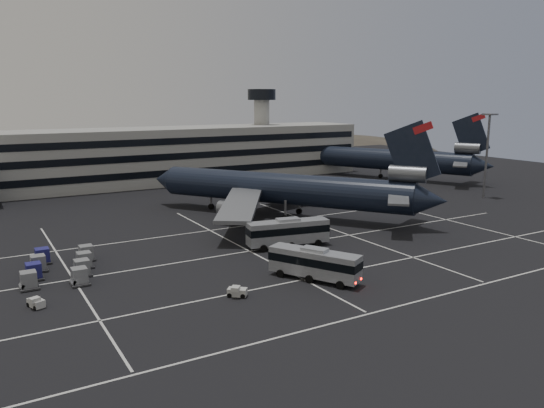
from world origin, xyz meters
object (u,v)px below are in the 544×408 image
Objects in this scene: bus_near at (314,262)px; tug_a at (36,302)px; trijet_main at (285,189)px; bus_far at (288,231)px; uld_cluster at (60,266)px.

bus_near is 30.90m from tug_a.
trijet_main reaches higher than bus_far.
bus_far is 5.64× the size of tug_a.
uld_cluster reaches higher than tug_a.
bus_near reaches higher than uld_cluster.
tug_a is (-34.85, -6.40, -1.80)m from bus_far.
bus_near is 5.06× the size of tug_a.
bus_far is (4.92, 13.90, 0.16)m from bus_near.
bus_near is at bearing 171.11° from bus_far.
tug_a is at bearing 137.25° from bus_near.
bus_far reaches higher than bus_near.
uld_cluster is (3.94, 10.53, 0.44)m from tug_a.
bus_far is (-10.23, -17.48, -2.89)m from trijet_main.
bus_near is 0.81× the size of uld_cluster.
uld_cluster is at bearing 116.59° from bus_near.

